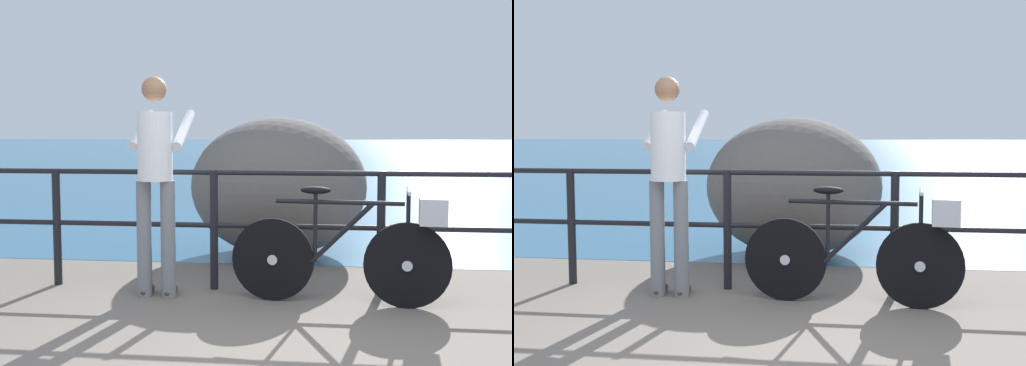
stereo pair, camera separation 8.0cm
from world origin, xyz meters
The scene contains 6 objects.
ground_plane centered at (0.00, 20.00, -0.05)m, with size 120.00×120.00×0.10m, color #6B6056.
sea_surface centered at (0.00, 47.86, 0.00)m, with size 120.00×90.00×0.01m, color #285B7F.
promenade_railing centered at (0.00, 1.85, 0.64)m, with size 9.84×0.07×1.02m.
bicycle centered at (0.50, 1.49, 0.46)m, with size 1.69×0.48×0.92m.
person_at_railing centered at (-1.12, 1.57, 0.99)m, with size 0.45×0.64×1.78m.
breakwater_boulder_main centered at (-0.28, 3.43, 0.75)m, with size 1.90×1.79×1.49m.
Camera 2 is at (0.34, -3.29, 1.35)m, focal length 43.69 mm.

